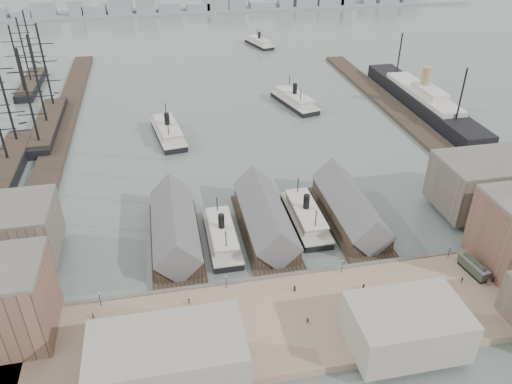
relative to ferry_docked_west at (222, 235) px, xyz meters
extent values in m
plane|color=#55625F|center=(13.00, -14.66, -2.30)|extent=(900.00, 900.00, 0.00)
cube|color=#8D755F|center=(13.00, -34.66, -1.30)|extent=(180.00, 30.00, 2.00)
cube|color=#59544C|center=(13.00, -19.86, -1.15)|extent=(180.00, 1.20, 2.30)
cube|color=#2D231C|center=(-55.00, 85.34, -1.50)|extent=(10.00, 220.00, 1.60)
cube|color=#2D231C|center=(91.00, 75.34, -1.50)|extent=(10.00, 180.00, 1.60)
cube|color=#2D231C|center=(-13.00, 1.34, -1.70)|extent=(14.00, 42.00, 1.20)
cube|color=#2D231C|center=(-13.00, 2.34, 1.40)|extent=(12.00, 36.00, 5.00)
cube|color=#59595B|center=(-13.00, 2.34, 4.00)|extent=(12.60, 37.00, 12.60)
cube|color=#2D231C|center=(13.00, 1.34, -1.70)|extent=(14.00, 42.00, 1.20)
cube|color=#2D231C|center=(13.00, 2.34, 1.40)|extent=(12.00, 36.00, 5.00)
cube|color=#59595B|center=(13.00, 2.34, 4.00)|extent=(12.60, 37.00, 12.60)
cube|color=#2D231C|center=(39.00, 1.34, -1.70)|extent=(14.00, 42.00, 1.20)
cube|color=#2D231C|center=(39.00, 2.34, 1.40)|extent=(12.00, 36.00, 5.00)
cube|color=#59595B|center=(39.00, 2.34, 4.00)|extent=(12.60, 37.00, 12.60)
cube|color=#60564C|center=(-57.00, 3.34, 6.70)|extent=(26.00, 20.00, 14.00)
cube|color=#60564C|center=(81.00, 0.34, 7.20)|extent=(28.00, 20.00, 15.00)
cube|color=gray|center=(33.00, -46.66, 4.70)|extent=(24.00, 16.00, 10.00)
cube|color=gray|center=(-17.00, -46.66, 5.70)|extent=(30.00, 16.00, 12.00)
cylinder|color=black|center=(-32.00, -21.66, 1.50)|extent=(0.16, 0.16, 3.60)
sphere|color=beige|center=(-32.00, -21.66, 3.40)|extent=(0.44, 0.44, 0.44)
cylinder|color=black|center=(-2.00, -21.66, 1.50)|extent=(0.16, 0.16, 3.60)
sphere|color=beige|center=(-2.00, -21.66, 3.40)|extent=(0.44, 0.44, 0.44)
cylinder|color=black|center=(28.00, -21.66, 1.50)|extent=(0.16, 0.16, 3.60)
sphere|color=beige|center=(28.00, -21.66, 3.40)|extent=(0.44, 0.44, 0.44)
cylinder|color=black|center=(58.00, -21.66, 1.50)|extent=(0.16, 0.16, 3.60)
sphere|color=beige|center=(58.00, -21.66, 3.40)|extent=(0.44, 0.44, 0.44)
cube|color=gray|center=(13.00, 325.34, -1.30)|extent=(500.00, 40.00, 2.00)
cube|color=gray|center=(-110.57, 315.34, 1.32)|extent=(14.71, 14.00, 7.23)
cube|color=gray|center=(-94.98, 315.34, 4.31)|extent=(17.63, 14.00, 13.23)
cube|color=gray|center=(-70.49, 315.34, 4.49)|extent=(10.74, 14.00, 13.58)
cube|color=gray|center=(-56.86, 315.34, 2.02)|extent=(18.06, 14.00, 8.64)
cube|color=gray|center=(-36.92, 315.34, 4.34)|extent=(18.55, 14.00, 13.29)
cube|color=gray|center=(-16.70, 315.34, 3.93)|extent=(15.33, 14.00, 12.47)
cube|color=gray|center=(1.71, 315.34, 2.06)|extent=(17.56, 14.00, 8.72)
cube|color=gray|center=(24.96, 315.34, 1.52)|extent=(18.76, 14.00, 7.63)
cube|color=gray|center=(40.85, 315.34, 2.87)|extent=(17.61, 14.00, 10.35)
cube|color=gray|center=(57.04, 315.34, 2.85)|extent=(13.38, 14.00, 10.30)
cube|color=gray|center=(78.61, 315.34, 1.08)|extent=(20.73, 14.00, 6.75)
cube|color=gray|center=(116.47, 315.34, 3.33)|extent=(18.17, 14.00, 11.26)
cube|color=black|center=(0.00, 0.00, -1.42)|extent=(7.85, 27.49, 1.77)
cube|color=beige|center=(0.00, 0.00, -0.14)|extent=(8.25, 27.49, 0.49)
cube|color=beige|center=(0.00, 0.00, 1.23)|extent=(6.38, 19.64, 2.16)
cube|color=beige|center=(0.00, 0.00, 2.61)|extent=(6.87, 21.60, 0.39)
cylinder|color=black|center=(0.00, 0.00, 4.77)|extent=(1.77, 1.77, 4.42)
cylinder|color=black|center=(0.00, 8.84, 4.57)|extent=(0.29, 0.29, 5.89)
cylinder|color=black|center=(0.00, -8.84, 4.57)|extent=(0.29, 0.29, 5.89)
cube|color=black|center=(26.00, 4.51, -1.37)|extent=(8.28, 28.97, 1.86)
cube|color=beige|center=(26.00, 4.51, -0.02)|extent=(8.69, 28.97, 0.52)
cube|color=beige|center=(26.00, 4.51, 1.42)|extent=(6.73, 20.69, 2.28)
cube|color=beige|center=(26.00, 4.51, 2.87)|extent=(7.24, 22.76, 0.41)
cylinder|color=black|center=(26.00, 4.51, 5.15)|extent=(1.86, 1.86, 4.66)
cylinder|color=black|center=(26.00, 13.82, 4.94)|extent=(0.31, 0.31, 6.21)
cylinder|color=black|center=(26.00, -4.81, 4.94)|extent=(0.31, 0.31, 6.21)
cube|color=black|center=(-11.37, 74.07, -1.29)|extent=(13.39, 32.29, 2.01)
cube|color=beige|center=(-11.37, 74.07, 0.16)|extent=(13.83, 32.35, 0.56)
cube|color=beige|center=(-11.37, 74.07, 1.73)|extent=(10.43, 23.19, 2.46)
cube|color=beige|center=(-11.37, 74.07, 3.29)|extent=(11.31, 25.48, 0.45)
cylinder|color=black|center=(-11.37, 74.07, 5.75)|extent=(2.01, 2.01, 5.03)
cylinder|color=black|center=(-11.37, 84.14, 5.53)|extent=(0.34, 0.34, 6.71)
cylinder|color=black|center=(-11.37, 64.00, 5.53)|extent=(0.34, 0.34, 6.71)
cube|color=black|center=(48.12, 98.31, -1.30)|extent=(16.38, 32.39, 2.00)
cube|color=beige|center=(48.12, 98.31, 0.15)|extent=(16.81, 32.50, 0.56)
cube|color=beige|center=(48.12, 98.31, 1.70)|extent=(12.55, 23.35, 2.45)
cube|color=beige|center=(48.12, 98.31, 3.26)|extent=(13.64, 25.65, 0.45)
cylinder|color=black|center=(48.12, 98.31, 5.71)|extent=(2.00, 2.00, 5.01)
cylinder|color=black|center=(48.12, 108.32, 5.49)|extent=(0.33, 0.33, 6.68)
cylinder|color=black|center=(48.12, 88.29, 5.49)|extent=(0.33, 0.33, 6.68)
cube|color=black|center=(53.29, 203.34, -1.45)|extent=(14.97, 27.48, 1.70)
cube|color=beige|center=(53.29, 203.34, -0.22)|extent=(15.33, 27.59, 0.47)
cube|color=beige|center=(53.29, 203.34, 1.10)|extent=(11.40, 19.84, 2.08)
cube|color=beige|center=(53.29, 203.34, 2.42)|extent=(12.41, 21.79, 0.38)
cylinder|color=black|center=(53.29, 203.34, 4.49)|extent=(1.70, 1.70, 4.25)
cylinder|color=black|center=(53.29, 211.84, 4.31)|extent=(0.28, 0.28, 5.66)
cylinder|color=black|center=(53.29, 194.85, 4.31)|extent=(0.28, 0.28, 5.66)
cube|color=black|center=(-68.80, 50.55, -0.32)|extent=(9.89, 68.15, 3.96)
cube|color=#2D231C|center=(-68.80, 50.55, 1.99)|extent=(9.34, 61.34, 0.66)
cylinder|color=black|center=(-68.80, 74.40, 19.68)|extent=(0.88, 0.88, 37.37)
cube|color=black|center=(-60.32, 91.39, -0.38)|extent=(9.61, 55.51, 3.84)
cube|color=#2D231C|center=(-60.32, 91.39, 1.86)|extent=(9.07, 49.96, 0.64)
cylinder|color=black|center=(-60.32, 71.96, 19.05)|extent=(0.85, 0.85, 36.30)
cylinder|color=black|center=(-60.32, 91.39, 19.05)|extent=(0.85, 0.85, 36.30)
cylinder|color=black|center=(-60.32, 110.82, 19.05)|extent=(0.85, 0.85, 36.30)
cube|color=black|center=(-76.63, 149.35, -0.62)|extent=(8.42, 46.79, 3.37)
cube|color=#2D231C|center=(-76.63, 149.35, 1.35)|extent=(7.95, 42.11, 0.56)
cylinder|color=black|center=(-76.63, 132.97, 16.41)|extent=(0.75, 0.75, 31.82)
cylinder|color=black|center=(-76.63, 149.35, 16.41)|extent=(0.75, 0.75, 31.82)
cylinder|color=black|center=(-76.63, 165.73, 16.41)|extent=(0.75, 0.75, 31.82)
cube|color=black|center=(105.00, 83.99, 0.73)|extent=(13.12, 95.85, 6.05)
cube|color=beige|center=(105.00, 83.99, 4.76)|extent=(11.10, 55.49, 2.02)
cube|color=beige|center=(105.00, 78.95, 7.28)|extent=(8.07, 20.18, 3.03)
cylinder|color=tan|center=(105.00, 83.99, 11.82)|extent=(4.44, 4.44, 10.09)
cube|color=black|center=(60.77, -28.48, 0.06)|extent=(3.39, 8.90, 0.73)
cube|color=#2D3627|center=(60.77, -28.48, 1.62)|extent=(3.55, 9.37, 2.38)
cube|color=#59595B|center=(60.77, -28.48, 2.94)|extent=(3.78, 9.75, 0.27)
imported|color=black|center=(-29.98, -30.87, 0.55)|extent=(2.07, 2.07, 1.71)
cube|color=#3F2D21|center=(-31.84, -32.68, 0.60)|extent=(2.91, 2.89, 0.25)
cylinder|color=black|center=(-31.36, -33.18, 0.25)|extent=(0.85, 0.82, 1.10)
cylinder|color=black|center=(-32.33, -32.18, 0.25)|extent=(0.85, 0.82, 1.10)
imported|color=black|center=(-4.00, -29.39, 0.43)|extent=(1.90, 1.57, 1.47)
cube|color=#3F2D21|center=(-6.24, -30.72, 0.60)|extent=(3.00, 2.61, 0.25)
cylinder|color=black|center=(-5.88, -31.32, 0.25)|extent=(0.99, 0.63, 1.10)
cylinder|color=black|center=(-6.59, -30.11, 0.25)|extent=(0.99, 0.63, 1.10)
imported|color=black|center=(35.44, -39.10, 0.44)|extent=(1.48, 1.65, 1.48)
cube|color=#3F2D21|center=(32.88, -39.53, 0.60)|extent=(2.81, 1.91, 0.25)
cylinder|color=black|center=(33.00, -40.22, 0.25)|extent=(1.10, 0.26, 1.10)
cylinder|color=black|center=(32.76, -38.84, 0.25)|extent=(1.10, 0.26, 1.10)
imported|color=black|center=(-33.46, -25.63, 0.53)|extent=(0.65, 0.73, 1.66)
imported|color=black|center=(-25.98, -35.40, 0.55)|extent=(0.70, 0.87, 1.70)
imported|color=black|center=(-11.55, -25.32, 0.49)|extent=(1.01, 1.18, 1.58)
imported|color=black|center=(-2.24, -35.97, 0.52)|extent=(0.50, 1.00, 1.63)
imported|color=black|center=(14.27, -26.04, 0.51)|extent=(0.93, 0.92, 1.62)
imported|color=black|center=(14.39, -36.80, 0.49)|extent=(0.71, 0.71, 1.59)
imported|color=black|center=(31.06, -28.95, 0.60)|extent=(1.11, 1.05, 1.80)
imported|color=black|center=(46.13, -35.72, 0.57)|extent=(0.66, 1.13, 1.73)
imported|color=black|center=(56.20, -31.33, 0.53)|extent=(0.88, 1.04, 1.66)
imported|color=black|center=(63.92, -32.71, 0.54)|extent=(0.57, 0.84, 1.68)
camera|label=1|loc=(-13.32, -114.36, 83.99)|focal=35.00mm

